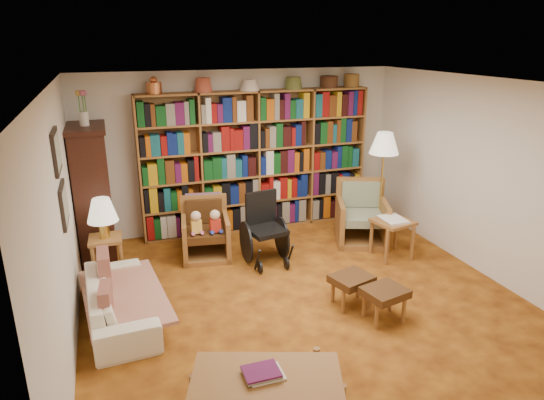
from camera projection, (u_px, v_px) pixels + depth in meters
name	position (u px, v px, depth m)	size (l,w,h in m)	color
floor	(300.00, 296.00, 5.82)	(5.00, 5.00, 0.00)	#BB6D1C
ceiling	(305.00, 83.00, 5.02)	(5.00, 5.00, 0.00)	white
wall_back	(242.00, 151.00, 7.66)	(5.00, 5.00, 0.00)	white
wall_front	(448.00, 310.00, 3.18)	(5.00, 5.00, 0.00)	white
wall_left	(61.00, 224.00, 4.64)	(5.00, 5.00, 0.00)	white
wall_right	(483.00, 178.00, 6.20)	(5.00, 5.00, 0.00)	white
bookshelf	(257.00, 157.00, 7.59)	(3.60, 0.30, 2.42)	#97642E
curio_cabinet	(93.00, 192.00, 6.61)	(0.50, 0.95, 2.40)	#35190E
framed_pictures	(60.00, 178.00, 4.80)	(0.03, 0.52, 0.97)	black
sofa	(120.00, 300.00, 5.27)	(0.64, 1.63, 0.48)	white
sofa_throw	(124.00, 294.00, 5.26)	(0.82, 1.53, 0.04)	beige
cushion_left	(105.00, 271.00, 5.47)	(0.13, 0.41, 0.41)	maroon
cushion_right	(106.00, 301.00, 4.85)	(0.11, 0.35, 0.35)	maroon
side_table_lamp	(106.00, 248.00, 6.17)	(0.42, 0.42, 0.55)	#97642E
table_lamp	(102.00, 211.00, 6.01)	(0.38, 0.38, 0.52)	gold
armchair_leather	(205.00, 232.00, 6.85)	(0.76, 0.79, 0.84)	#97642E
armchair_sage	(358.00, 218.00, 7.36)	(1.00, 1.00, 0.92)	#97642E
wheelchair	(264.00, 230.00, 6.66)	(0.55, 0.77, 0.96)	black
floor_lamp	(384.00, 148.00, 7.11)	(0.44, 0.44, 1.64)	gold
side_table_papers	(393.00, 227.00, 6.73)	(0.57, 0.57, 0.58)	#97642E
footstool_a	(352.00, 281.00, 5.54)	(0.53, 0.48, 0.37)	#452A12
footstool_b	(385.00, 295.00, 5.25)	(0.52, 0.46, 0.38)	#452A12
coffee_table	(267.00, 380.00, 3.80)	(1.30, 0.94, 0.50)	#97642E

